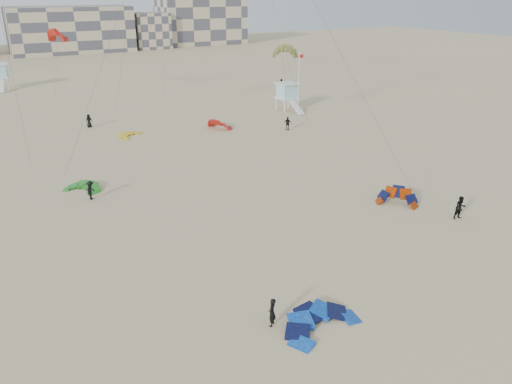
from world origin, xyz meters
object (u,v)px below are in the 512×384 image
kite_ground_orange (396,204)px  kitesurfer_main (272,312)px  kite_ground_blue (321,326)px  lifeguard_tower_near (287,97)px

kite_ground_orange → kitesurfer_main: (-17.34, -8.86, 0.83)m
kite_ground_blue → lifeguard_tower_near: bearing=50.6°
kitesurfer_main → lifeguard_tower_near: size_ratio=0.30×
kite_ground_blue → lifeguard_tower_near: size_ratio=0.81×
kite_ground_orange → lifeguard_tower_near: size_ratio=0.62×
kitesurfer_main → lifeguard_tower_near: bearing=-165.3°
kitesurfer_main → kite_ground_orange: bearing=164.7°
lifeguard_tower_near → kite_ground_orange: bearing=-109.0°
kite_ground_blue → kitesurfer_main: (-2.24, 1.35, 0.83)m
kite_ground_orange → lifeguard_tower_near: bearing=122.4°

